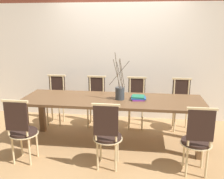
# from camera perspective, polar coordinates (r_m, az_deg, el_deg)

# --- Properties ---
(ground_plane) EXTENTS (16.00, 16.00, 0.00)m
(ground_plane) POSITION_cam_1_polar(r_m,az_deg,el_deg) (4.11, 0.00, -12.09)
(ground_plane) COLOR #A87F51
(wall_rear) EXTENTS (12.00, 0.06, 3.20)m
(wall_rear) POSITION_cam_1_polar(r_m,az_deg,el_deg) (4.92, 1.93, 11.66)
(wall_rear) COLOR silver
(wall_rear) RESTS_ON ground_plane
(dining_table) EXTENTS (2.79, 0.85, 0.74)m
(dining_table) POSITION_cam_1_polar(r_m,az_deg,el_deg) (3.87, 0.00, -3.47)
(dining_table) COLOR brown
(dining_table) RESTS_ON ground_plane
(chair_near_leftend) EXTENTS (0.39, 0.39, 0.93)m
(chair_near_leftend) POSITION_cam_1_polar(r_m,az_deg,el_deg) (3.59, -19.95, -8.47)
(chair_near_leftend) COLOR black
(chair_near_leftend) RESTS_ON ground_plane
(chair_near_left) EXTENTS (0.39, 0.39, 0.93)m
(chair_near_left) POSITION_cam_1_polar(r_m,az_deg,el_deg) (3.24, -1.11, -10.06)
(chair_near_left) COLOR black
(chair_near_left) RESTS_ON ground_plane
(chair_near_center) EXTENTS (0.39, 0.39, 0.93)m
(chair_near_center) POSITION_cam_1_polar(r_m,az_deg,el_deg) (3.28, 18.94, -10.58)
(chair_near_center) COLOR black
(chair_near_center) RESTS_ON ground_plane
(chair_far_leftend) EXTENTS (0.39, 0.39, 0.93)m
(chair_far_leftend) POSITION_cam_1_polar(r_m,az_deg,el_deg) (4.87, -12.72, -1.94)
(chair_far_leftend) COLOR black
(chair_far_leftend) RESTS_ON ground_plane
(chair_far_left) EXTENTS (0.39, 0.39, 0.93)m
(chair_far_left) POSITION_cam_1_polar(r_m,az_deg,el_deg) (4.67, -3.74, -2.34)
(chair_far_left) COLOR black
(chair_far_left) RESTS_ON ground_plane
(chair_far_center) EXTENTS (0.39, 0.39, 0.93)m
(chair_far_center) POSITION_cam_1_polar(r_m,az_deg,el_deg) (4.59, 5.56, -2.68)
(chair_far_center) COLOR black
(chair_far_center) RESTS_ON ground_plane
(chair_far_right) EXTENTS (0.39, 0.39, 0.93)m
(chair_far_right) POSITION_cam_1_polar(r_m,az_deg,el_deg) (4.63, 15.54, -2.98)
(chair_far_right) COLOR black
(chair_far_right) RESTS_ON ground_plane
(vase_centerpiece) EXTENTS (0.32, 0.29, 0.72)m
(vase_centerpiece) POSITION_cam_1_polar(r_m,az_deg,el_deg) (3.79, 1.81, -0.68)
(vase_centerpiece) COLOR #33383D
(vase_centerpiece) RESTS_ON dining_table
(book_stack) EXTENTS (0.23, 0.21, 0.06)m
(book_stack) POSITION_cam_1_polar(r_m,az_deg,el_deg) (3.82, 6.01, -1.88)
(book_stack) COLOR #842D8C
(book_stack) RESTS_ON dining_table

